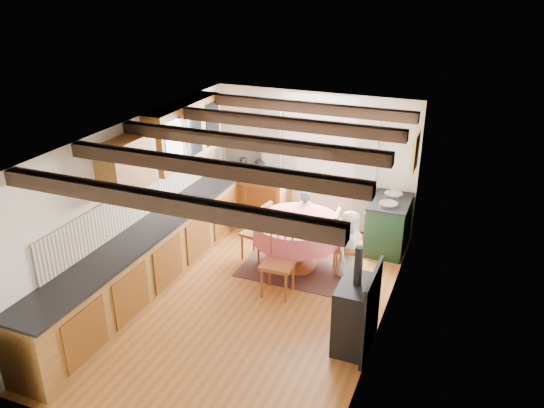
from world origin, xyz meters
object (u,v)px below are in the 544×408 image
at_px(chair_left, 256,230).
at_px(cup, 272,213).
at_px(chair_near, 278,262).
at_px(aga_range, 389,224).
at_px(dining_table, 297,244).
at_px(child_right, 349,244).
at_px(cast_iron_stove, 356,298).
at_px(chair_right, 348,244).
at_px(child_far, 305,219).

distance_m(chair_left, cup, 0.48).
height_order(chair_near, aga_range, chair_near).
distance_m(chair_near, cup, 0.96).
relative_size(dining_table, child_right, 1.27).
bearing_deg(cast_iron_stove, chair_right, 107.68).
relative_size(chair_left, cast_iron_stove, 0.70).
xyz_separation_m(chair_left, aga_range, (1.89, 1.10, -0.04)).
xyz_separation_m(chair_near, cup, (-0.41, 0.80, 0.34)).
height_order(chair_left, child_far, child_far).
height_order(dining_table, chair_right, chair_right).
relative_size(chair_left, child_right, 0.91).
relative_size(chair_right, aga_range, 1.06).
relative_size(child_far, cup, 10.07).
relative_size(cast_iron_stove, cup, 13.63).
relative_size(cast_iron_stove, child_far, 1.35).
bearing_deg(chair_near, child_far, 91.65).
xyz_separation_m(chair_right, child_right, (0.02, -0.03, 0.02)).
bearing_deg(aga_range, child_far, -160.95).
distance_m(dining_table, child_far, 0.72).
xyz_separation_m(chair_left, child_far, (0.60, 0.65, 0.03)).
xyz_separation_m(aga_range, child_right, (-0.38, -1.09, 0.09)).
xyz_separation_m(chair_left, cup, (0.30, -0.06, 0.38)).
height_order(cast_iron_stove, child_right, cast_iron_stove).
xyz_separation_m(chair_right, child_far, (-0.88, 0.62, -0.00)).
distance_m(chair_left, child_far, 0.89).
distance_m(cast_iron_stove, cup, 2.29).
height_order(aga_range, child_far, child_far).
xyz_separation_m(dining_table, child_right, (0.80, 0.06, 0.12)).
bearing_deg(child_right, dining_table, 110.64).
bearing_deg(cast_iron_stove, aga_range, 92.34).
relative_size(dining_table, aga_range, 1.40).
bearing_deg(child_far, child_right, 140.45).
bearing_deg(cast_iron_stove, chair_near, 150.52).
height_order(child_right, cup, child_right).
bearing_deg(chair_near, cast_iron_stove, -32.08).
xyz_separation_m(dining_table, chair_right, (0.77, 0.09, 0.10)).
xyz_separation_m(cast_iron_stove, child_right, (-0.49, 1.60, -0.16)).
height_order(aga_range, child_right, child_right).
height_order(chair_near, chair_right, chair_near).
height_order(dining_table, chair_left, chair_left).
relative_size(chair_near, child_far, 1.01).
xyz_separation_m(chair_near, chair_right, (0.77, 0.90, -0.01)).
distance_m(chair_right, child_far, 1.08).
bearing_deg(cup, chair_left, 168.07).
xyz_separation_m(cast_iron_stove, cup, (-1.70, 1.53, 0.17)).
bearing_deg(chair_left, child_right, 100.63).
distance_m(dining_table, aga_range, 1.65).
distance_m(dining_table, cast_iron_stove, 2.03).
height_order(aga_range, cast_iron_stove, cast_iron_stove).
bearing_deg(chair_near, cup, 114.71).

